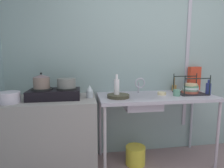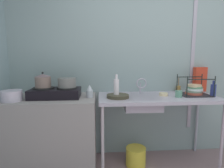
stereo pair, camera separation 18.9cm
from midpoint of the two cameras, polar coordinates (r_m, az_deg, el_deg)
wall_back at (r=2.76m, az=16.47°, el=4.19°), size 4.92×0.10×2.41m
wall_metal_strip at (r=2.89m, az=25.23°, el=6.31°), size 0.05×0.01×1.93m
counter_concrete at (r=2.45m, az=-15.63°, el=-14.47°), size 1.05×0.64×0.90m
counter_sink at (r=2.42m, az=15.95°, el=-5.15°), size 1.47×0.64×0.90m
stove at (r=2.29m, az=-14.75°, el=-2.60°), size 0.58×0.34×0.13m
pot_on_left_burner at (r=2.30m, az=-18.31°, el=0.98°), size 0.18×0.18×0.18m
pot_on_right_burner at (r=2.25m, az=-11.37°, el=0.44°), size 0.21×0.21×0.11m
pot_beside_stove at (r=2.29m, az=-26.46°, el=-3.25°), size 0.22×0.22×0.12m
percolator at (r=2.23m, az=-4.54°, el=-2.26°), size 0.08×0.08×0.15m
sink_basin at (r=2.32m, az=11.40°, el=-5.71°), size 0.44×0.38×0.15m
faucet at (r=2.45m, az=11.17°, el=-0.03°), size 0.14×0.08×0.21m
frying_pan at (r=2.22m, az=4.25°, el=-3.77°), size 0.27×0.27×0.04m
dish_rack at (r=2.62m, az=25.91°, el=-1.81°), size 0.36×0.31×0.26m
cup_by_rack at (r=2.42m, az=21.97°, el=-2.84°), size 0.08×0.08×0.08m
small_bowl_on_drainboard at (r=2.45m, az=17.72°, el=-3.03°), size 0.11×0.11×0.04m
bottle_by_sink at (r=2.21m, az=3.78°, el=-1.19°), size 0.07×0.07×0.28m
bottle_by_rack at (r=2.64m, az=30.53°, el=-1.60°), size 0.07×0.07×0.20m
cereal_box at (r=2.92m, az=27.10°, el=1.27°), size 0.19×0.09×0.34m
utensil_jar at (r=2.79m, az=21.56°, el=-1.32°), size 0.06×0.06×0.20m
bucket_on_floor at (r=2.59m, az=9.55°, el=-21.13°), size 0.25×0.25×0.24m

